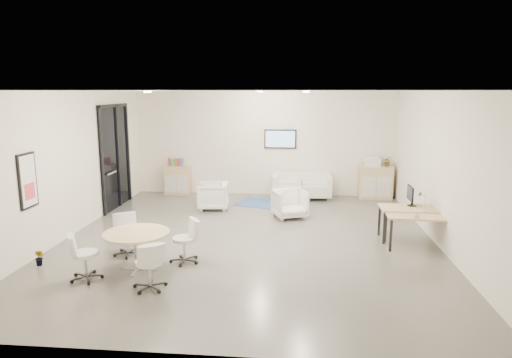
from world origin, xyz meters
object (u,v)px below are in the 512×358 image
Objects in this scene: sideboard_left at (178,180)px; armchair_right at (290,202)px; armchair_left at (213,194)px; round_table at (136,237)px; desk_rear at (413,211)px; sideboard_right at (375,182)px; loveseat at (301,187)px; desk_front at (420,218)px.

sideboard_left is 4.31m from armchair_right.
sideboard_left is 1.11× the size of armchair_left.
armchair_right reaches higher than round_table.
sideboard_right is at bearing 91.91° from desk_rear.
round_table is (-2.98, -6.00, 0.28)m from loveseat.
armchair_right is 0.57× the size of desk_rear.
armchair_left is 0.58× the size of desk_rear.
sideboard_left is at bearing 124.79° from armchair_right.
desk_front is at bearing -87.83° from sideboard_right.
loveseat is at bearing 63.58° from round_table.
sideboard_right is 0.84× the size of round_table.
armchair_left is 5.54m from desk_front.
loveseat is 1.31× the size of desk_front.
desk_rear is at bearing -87.80° from sideboard_right.
armchair_left is (-4.65, -1.72, -0.08)m from sideboard_right.
sideboard_left is 2.27m from armchair_left.
desk_front is at bearing -58.07° from armchair_right.
sideboard_right is at bearing 22.63° from armchair_right.
loveseat is at bearing -3.06° from sideboard_left.
desk_rear reaches higher than desk_front.
sideboard_left is at bearing 174.56° from loveseat.
sideboard_right is at bearing 2.22° from loveseat.
desk_rear is (2.37, -3.80, 0.30)m from loveseat.
loveseat is at bearing 61.11° from armchair_right.
sideboard_left reaches higher than desk_rear.
sideboard_left is 7.42m from desk_rear.
round_table is at bearing -159.77° from desk_front.
sideboard_left is 6.27m from round_table.
desk_front is (2.70, -2.05, 0.23)m from armchair_right.
sideboard_right is 4.96m from armchair_left.
armchair_left is (-2.43, -1.54, 0.05)m from loveseat.
armchair_right is (-0.31, -2.22, 0.04)m from loveseat.
sideboard_right is 8.07m from round_table.
loveseat is 1.26× the size of desk_rear.
armchair_left is 4.49m from round_table.
desk_rear is at bearing -51.30° from armchair_right.
sideboard_right is (6.09, -0.03, 0.04)m from sideboard_left.
desk_rear is 1.20× the size of round_table.
round_table is at bearing -118.79° from loveseat.
desk_front is (6.26, -4.48, 0.17)m from sideboard_left.
round_table is (-5.35, -2.20, -0.03)m from desk_rear.
round_table is (-0.55, -4.45, 0.22)m from armchair_left.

